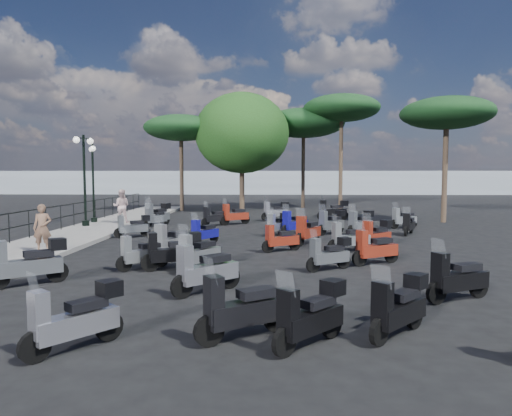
{
  "coord_description": "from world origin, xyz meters",
  "views": [
    {
      "loc": [
        1.65,
        -16.76,
        2.68
      ],
      "look_at": [
        1.07,
        2.72,
        1.2
      ],
      "focal_mm": 32.0,
      "sensor_mm": 36.0,
      "label": 1
    }
  ],
  "objects_px": {
    "scooter_17": "(275,211)",
    "pine_3": "(447,114)",
    "scooter_0": "(29,263)",
    "scooter_13": "(205,271)",
    "woman": "(42,228)",
    "scooter_16": "(278,225)",
    "scooter_22": "(294,224)",
    "scooter_2": "(142,254)",
    "scooter_23": "(333,210)",
    "broadleaf_tree": "(242,133)",
    "scooter_11": "(214,217)",
    "scooter_28": "(409,225)",
    "scooter_10": "(234,215)",
    "scooter_19": "(375,249)",
    "scooter_25": "(457,279)",
    "scooter_3": "(133,227)",
    "scooter_12": "(242,310)",
    "lamp_post_1": "(84,174)",
    "scooter_27": "(331,223)",
    "scooter_9": "(204,233)",
    "scooter_31": "(399,308)",
    "scooter_7": "(173,252)",
    "scooter_30": "(360,223)",
    "pedestrian_far": "(121,206)",
    "pine_2": "(181,128)",
    "scooter_6": "(75,319)",
    "scooter_15": "(281,240)",
    "scooter_20": "(329,255)",
    "scooter_18": "(310,316)",
    "scooter_26": "(349,239)",
    "scooter_1": "(172,242)",
    "scooter_14": "(308,231)",
    "scooter_29": "(403,219)",
    "scooter_4": "(157,215)",
    "scooter_5": "(155,218)",
    "pine_1": "(342,109)",
    "pine_0": "(304,124)"
  },
  "relations": [
    {
      "from": "scooter_2",
      "to": "pine_0",
      "type": "distance_m",
      "value": 24.55
    },
    {
      "from": "scooter_14",
      "to": "scooter_26",
      "type": "xyz_separation_m",
      "value": [
        1.26,
        -1.76,
        -0.03
      ]
    },
    {
      "from": "scooter_25",
      "to": "scooter_29",
      "type": "height_order",
      "value": "scooter_25"
    },
    {
      "from": "lamp_post_1",
      "to": "scooter_27",
      "type": "height_order",
      "value": "lamp_post_1"
    },
    {
      "from": "pedestrian_far",
      "to": "scooter_26",
      "type": "height_order",
      "value": "pedestrian_far"
    },
    {
      "from": "woman",
      "to": "scooter_16",
      "type": "bearing_deg",
      "value": 20.88
    },
    {
      "from": "scooter_11",
      "to": "pine_2",
      "type": "relative_size",
      "value": 0.19
    },
    {
      "from": "scooter_3",
      "to": "scooter_11",
      "type": "bearing_deg",
      "value": -63.98
    },
    {
      "from": "scooter_0",
      "to": "scooter_13",
      "type": "height_order",
      "value": "scooter_13"
    },
    {
      "from": "scooter_11",
      "to": "scooter_18",
      "type": "xyz_separation_m",
      "value": [
        3.47,
        -16.14,
        0.03
      ]
    },
    {
      "from": "scooter_22",
      "to": "scooter_2",
      "type": "bearing_deg",
      "value": 100.91
    },
    {
      "from": "scooter_14",
      "to": "scooter_28",
      "type": "distance_m",
      "value": 5.42
    },
    {
      "from": "scooter_7",
      "to": "scooter_18",
      "type": "height_order",
      "value": "scooter_7"
    },
    {
      "from": "scooter_7",
      "to": "scooter_12",
      "type": "xyz_separation_m",
      "value": [
        2.25,
        -5.28,
        -0.03
      ]
    },
    {
      "from": "scooter_28",
      "to": "scooter_13",
      "type": "bearing_deg",
      "value": 81.18
    },
    {
      "from": "scooter_9",
      "to": "scooter_31",
      "type": "bearing_deg",
      "value": 149.21
    },
    {
      "from": "scooter_18",
      "to": "scooter_22",
      "type": "height_order",
      "value": "scooter_22"
    },
    {
      "from": "scooter_13",
      "to": "scooter_28",
      "type": "xyz_separation_m",
      "value": [
        7.51,
        10.0,
        -0.07
      ]
    },
    {
      "from": "scooter_9",
      "to": "scooter_10",
      "type": "xyz_separation_m",
      "value": [
        0.65,
        6.64,
        0.06
      ]
    },
    {
      "from": "pedestrian_far",
      "to": "scooter_0",
      "type": "xyz_separation_m",
      "value": [
        1.85,
        -12.46,
        -0.47
      ]
    },
    {
      "from": "pedestrian_far",
      "to": "pine_2",
      "type": "xyz_separation_m",
      "value": [
        1.25,
        9.63,
        4.88
      ]
    },
    {
      "from": "pine_3",
      "to": "scooter_5",
      "type": "bearing_deg",
      "value": -170.6
    },
    {
      "from": "scooter_23",
      "to": "broadleaf_tree",
      "type": "relative_size",
      "value": 0.22
    },
    {
      "from": "scooter_19",
      "to": "pine_3",
      "type": "height_order",
      "value": "pine_3"
    },
    {
      "from": "scooter_30",
      "to": "scooter_9",
      "type": "bearing_deg",
      "value": 70.67
    },
    {
      "from": "scooter_7",
      "to": "scooter_5",
      "type": "bearing_deg",
      "value": -6.36
    },
    {
      "from": "scooter_11",
      "to": "scooter_26",
      "type": "relative_size",
      "value": 0.8
    },
    {
      "from": "scooter_19",
      "to": "scooter_25",
      "type": "bearing_deg",
      "value": 164.83
    },
    {
      "from": "scooter_7",
      "to": "broadleaf_tree",
      "type": "xyz_separation_m",
      "value": [
        0.71,
        20.07,
        5.0
      ]
    },
    {
      "from": "scooter_5",
      "to": "scooter_25",
      "type": "bearing_deg",
      "value": 160.43
    },
    {
      "from": "scooter_10",
      "to": "scooter_0",
      "type": "bearing_deg",
      "value": 128.1
    },
    {
      "from": "scooter_11",
      "to": "scooter_28",
      "type": "distance_m",
      "value": 9.43
    },
    {
      "from": "pine_3",
      "to": "scooter_25",
      "type": "bearing_deg",
      "value": -109.73
    },
    {
      "from": "scooter_15",
      "to": "broadleaf_tree",
      "type": "xyz_separation_m",
      "value": [
        -2.36,
        17.03,
        5.1
      ]
    },
    {
      "from": "scooter_1",
      "to": "scooter_20",
      "type": "xyz_separation_m",
      "value": [
        4.76,
        -1.78,
        -0.05
      ]
    },
    {
      "from": "scooter_1",
      "to": "scooter_7",
      "type": "height_order",
      "value": "scooter_1"
    },
    {
      "from": "scooter_2",
      "to": "scooter_6",
      "type": "relative_size",
      "value": 0.93
    },
    {
      "from": "scooter_20",
      "to": "broadleaf_tree",
      "type": "relative_size",
      "value": 0.16
    },
    {
      "from": "scooter_17",
      "to": "pine_3",
      "type": "bearing_deg",
      "value": -121.81
    },
    {
      "from": "scooter_10",
      "to": "scooter_30",
      "type": "relative_size",
      "value": 1.11
    },
    {
      "from": "pedestrian_far",
      "to": "scooter_31",
      "type": "bearing_deg",
      "value": 114.21
    },
    {
      "from": "scooter_11",
      "to": "scooter_27",
      "type": "bearing_deg",
      "value": -163.51
    },
    {
      "from": "scooter_16",
      "to": "broadleaf_tree",
      "type": "height_order",
      "value": "broadleaf_tree"
    },
    {
      "from": "scooter_3",
      "to": "scooter_12",
      "type": "relative_size",
      "value": 0.89
    },
    {
      "from": "scooter_9",
      "to": "pine_3",
      "type": "distance_m",
      "value": 15.55
    },
    {
      "from": "scooter_16",
      "to": "scooter_20",
      "type": "relative_size",
      "value": 1.04
    },
    {
      "from": "scooter_4",
      "to": "scooter_20",
      "type": "relative_size",
      "value": 1.3
    },
    {
      "from": "scooter_13",
      "to": "pine_1",
      "type": "height_order",
      "value": "pine_1"
    },
    {
      "from": "scooter_13",
      "to": "scooter_15",
      "type": "bearing_deg",
      "value": -61.16
    },
    {
      "from": "scooter_9",
      "to": "scooter_10",
      "type": "bearing_deg",
      "value": -61.87
    }
  ]
}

